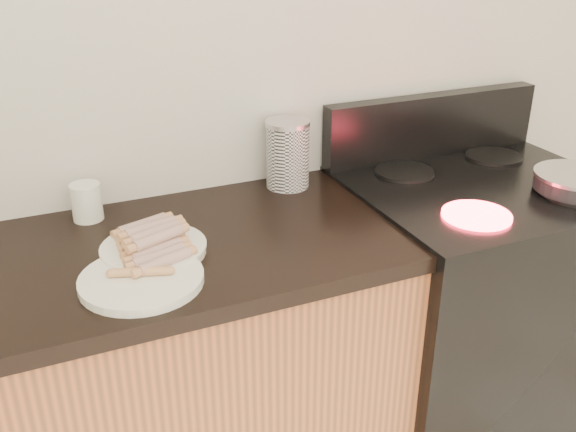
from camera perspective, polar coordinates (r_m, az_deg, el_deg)
name	(u,v)px	position (r m, az deg, el deg)	size (l,w,h in m)	color
wall_back	(187,50)	(1.77, -8.93, 14.36)	(4.00, 0.04, 2.60)	silver
stove	(467,315)	(2.17, 15.66, -8.46)	(0.76, 0.65, 0.91)	black
stove_panel	(432,125)	(2.14, 12.68, 7.89)	(0.76, 0.06, 0.20)	black
burner_near_left	(476,215)	(1.74, 16.41, 0.07)	(0.18, 0.18, 0.01)	#FF1E2D
burner_near_right	(575,195)	(1.96, 24.15, 1.75)	(0.18, 0.18, 0.01)	black
burner_far_left	(405,172)	(1.99, 10.32, 3.89)	(0.18, 0.18, 0.01)	black
burner_far_right	(494,157)	(2.18, 17.84, 5.06)	(0.18, 0.18, 0.01)	black
main_plate	(154,250)	(1.54, -11.83, -3.02)	(0.24, 0.24, 0.02)	white
side_plate	(142,280)	(1.43, -12.89, -5.53)	(0.27, 0.27, 0.02)	white
hotdog_pile	(153,240)	(1.53, -11.93, -2.09)	(0.13, 0.27, 0.05)	#A13330
plain_sausages	(141,272)	(1.42, -12.96, -4.85)	(0.13, 0.06, 0.02)	#BE682F
canister	(288,154)	(1.86, -0.04, 5.54)	(0.13, 0.13, 0.20)	silver
mug	(87,202)	(1.74, -17.47, 1.20)	(0.08, 0.08, 0.10)	white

